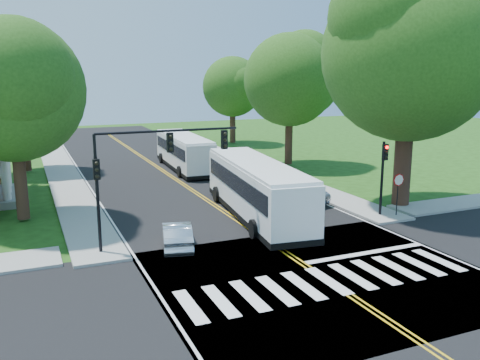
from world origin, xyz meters
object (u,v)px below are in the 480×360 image
bus_follow (184,151)px  dark_sedan (281,186)px  hatchback (177,235)px  suv (297,193)px  signal_nw (147,161)px  signal_ne (383,168)px  bus_lead (256,188)px

bus_follow → dark_sedan: bearing=108.8°
hatchback → suv: size_ratio=0.86×
signal_nw → hatchback: bearing=-19.7°
signal_ne → bus_lead: 7.57m
dark_sedan → bus_lead: bearing=28.4°
hatchback → dark_sedan: size_ratio=0.95×
signal_ne → bus_lead: (-6.85, 2.98, -1.19)m
suv → signal_ne: bearing=107.0°
dark_sedan → signal_ne: bearing=89.7°
signal_ne → bus_follow: signal_ne is taller
bus_lead → dark_sedan: bus_lead is taller
signal_ne → bus_follow: (-6.20, 19.68, -1.35)m
signal_nw → bus_lead: 8.22m
hatchback → suv: bearing=-137.8°
signal_nw → dark_sedan: 14.14m
bus_follow → hatchback: bus_follow is taller
signal_nw → bus_follow: 21.38m
signal_ne → suv: size_ratio=0.95×
bus_lead → suv: size_ratio=2.84×
bus_lead → suv: 4.65m
signal_ne → bus_lead: size_ratio=0.34×
hatchback → dark_sedan: hatchback is taller
bus_follow → signal_nw: bearing=71.2°
bus_follow → suv: 15.01m
dark_sedan → suv: bearing=67.5°
signal_ne → bus_follow: bearing=107.5°
signal_nw → bus_follow: (7.86, 19.69, -2.76)m
signal_ne → hatchback: signal_ne is taller
bus_lead → hatchback: bus_lead is taller
signal_ne → dark_sedan: (-2.76, 7.62, -2.35)m
signal_nw → dark_sedan: (11.29, 7.63, -3.77)m
signal_ne → bus_lead: signal_ne is taller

